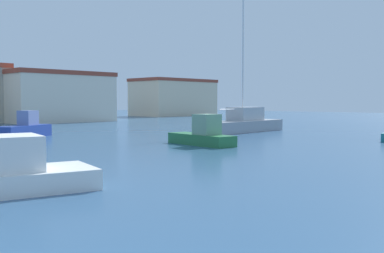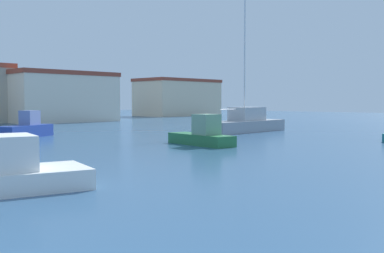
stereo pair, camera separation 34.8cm
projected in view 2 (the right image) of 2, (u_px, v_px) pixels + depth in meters
The scene contains 6 objects.
water at pixel (92, 140), 28.01m from camera, with size 160.00×160.00×0.00m, color #2D5175.
motorboat_blue_near_pier at pixel (26, 129), 30.33m from camera, with size 4.49×3.29×1.79m.
motorboat_green_inner_mooring at pixel (202, 135), 24.87m from camera, with size 1.83×4.54×1.71m.
sailboat_grey_outer_mooring at pixel (245, 123), 35.52m from camera, with size 8.68×2.93×12.70m.
yacht_club at pixel (62, 97), 52.98m from camera, with size 12.21×6.59×5.88m.
harbor_office at pixel (178, 97), 76.28m from camera, with size 13.77×7.85×6.14m.
Camera 2 is at (-0.19, -4.23, 2.40)m, focal length 42.31 mm.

